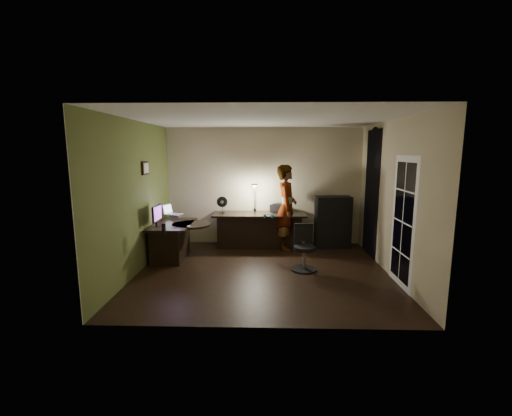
{
  "coord_description": "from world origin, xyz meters",
  "views": [
    {
      "loc": [
        0.06,
        -5.94,
        2.16
      ],
      "look_at": [
        -0.15,
        1.05,
        1.0
      ],
      "focal_mm": 24.0,
      "sensor_mm": 36.0,
      "label": 1
    }
  ],
  "objects_px": {
    "office_chair": "(304,248)",
    "person": "(286,208)",
    "desk_left": "(173,241)",
    "desk_right": "(259,230)",
    "cabinet": "(333,222)",
    "monitor": "(156,220)"
  },
  "relations": [
    {
      "from": "monitor",
      "to": "office_chair",
      "type": "relative_size",
      "value": 0.57
    },
    {
      "from": "desk_left",
      "to": "monitor",
      "type": "relative_size",
      "value": 2.63
    },
    {
      "from": "office_chair",
      "to": "person",
      "type": "xyz_separation_m",
      "value": [
        -0.25,
        1.38,
        0.52
      ]
    },
    {
      "from": "person",
      "to": "cabinet",
      "type": "bearing_deg",
      "value": -74.18
    },
    {
      "from": "cabinet",
      "to": "monitor",
      "type": "xyz_separation_m",
      "value": [
        -3.62,
        -1.26,
        0.28
      ]
    },
    {
      "from": "desk_left",
      "to": "desk_right",
      "type": "xyz_separation_m",
      "value": [
        1.74,
        0.88,
        0.03
      ]
    },
    {
      "from": "desk_left",
      "to": "office_chair",
      "type": "relative_size",
      "value": 1.49
    },
    {
      "from": "office_chair",
      "to": "person",
      "type": "height_order",
      "value": "person"
    },
    {
      "from": "desk_right",
      "to": "person",
      "type": "xyz_separation_m",
      "value": [
        0.6,
        -0.14,
        0.55
      ]
    },
    {
      "from": "monitor",
      "to": "office_chair",
      "type": "distance_m",
      "value": 2.86
    },
    {
      "from": "desk_left",
      "to": "office_chair",
      "type": "xyz_separation_m",
      "value": [
        2.59,
        -0.64,
        0.06
      ]
    },
    {
      "from": "cabinet",
      "to": "person",
      "type": "distance_m",
      "value": 1.14
    },
    {
      "from": "monitor",
      "to": "office_chair",
      "type": "bearing_deg",
      "value": -5.98
    },
    {
      "from": "desk_right",
      "to": "person",
      "type": "height_order",
      "value": "person"
    },
    {
      "from": "desk_left",
      "to": "office_chair",
      "type": "distance_m",
      "value": 2.67
    },
    {
      "from": "cabinet",
      "to": "office_chair",
      "type": "xyz_separation_m",
      "value": [
        -0.81,
        -1.58,
        -0.16
      ]
    },
    {
      "from": "desk_right",
      "to": "person",
      "type": "bearing_deg",
      "value": -13.73
    },
    {
      "from": "cabinet",
      "to": "person",
      "type": "xyz_separation_m",
      "value": [
        -1.06,
        -0.2,
        0.36
      ]
    },
    {
      "from": "monitor",
      "to": "cabinet",
      "type": "bearing_deg",
      "value": 19.63
    },
    {
      "from": "office_chair",
      "to": "person",
      "type": "distance_m",
      "value": 1.5
    },
    {
      "from": "cabinet",
      "to": "monitor",
      "type": "height_order",
      "value": "cabinet"
    },
    {
      "from": "office_chair",
      "to": "cabinet",
      "type": "bearing_deg",
      "value": 62.88
    }
  ]
}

